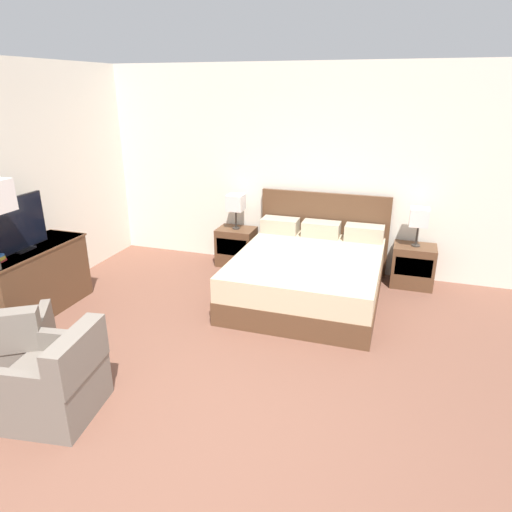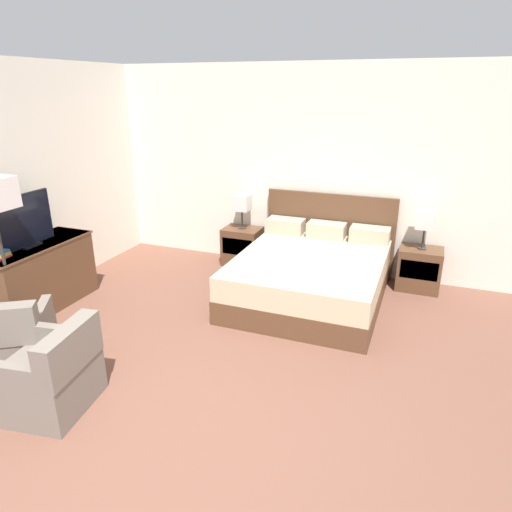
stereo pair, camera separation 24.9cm
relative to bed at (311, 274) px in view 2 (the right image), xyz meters
The scene contains 12 objects.
ground_plane 2.92m from the bed, 96.81° to the right, with size 11.73×11.73×0.00m, color brown.
wall_back 1.57m from the bed, 108.04° to the left, with size 7.00×0.06×2.83m, color silver.
wall_left 3.67m from the bed, 159.45° to the right, with size 0.06×5.71×2.83m, color silver.
bed is the anchor object (origin of this frame).
nightstand_left 1.46m from the bed, 148.70° to the left, with size 0.54×0.41×0.56m.
nightstand_right 1.46m from the bed, 31.30° to the left, with size 0.54×0.41×0.56m.
table_lamp_left 1.59m from the bed, 148.65° to the left, with size 0.23×0.23×0.51m.
table_lamp_right 1.59m from the bed, 31.35° to the left, with size 0.23×0.23×0.51m.
dresser 3.28m from the bed, 154.17° to the right, with size 0.55×1.37×0.80m.
tv 3.39m from the bed, 153.13° to the right, with size 0.18×0.75×0.60m.
armchair_by_window 3.37m from the bed, 131.28° to the right, with size 0.95×0.95×0.76m.
armchair_companion 3.18m from the bed, 117.40° to the right, with size 0.78×0.77×0.76m.
Camera 2 is at (1.59, -2.26, 2.51)m, focal length 32.00 mm.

